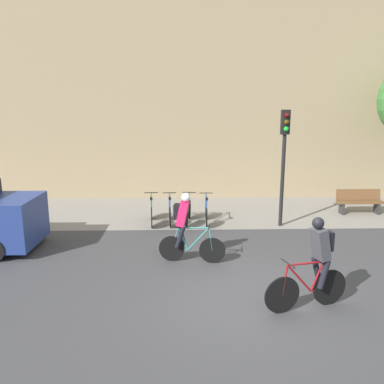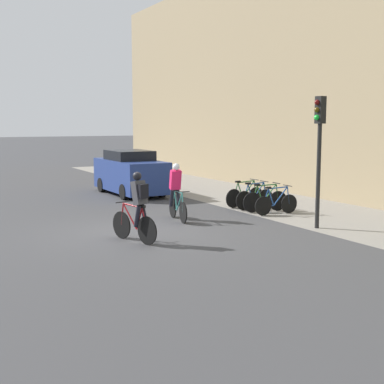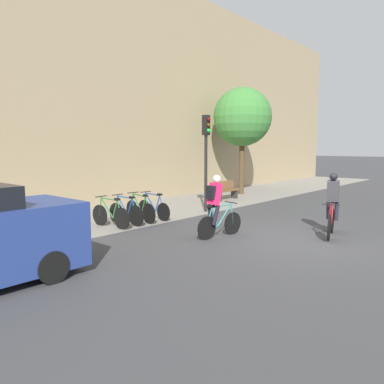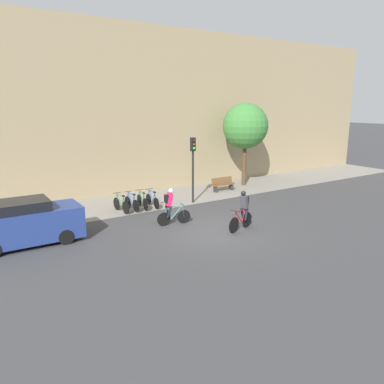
% 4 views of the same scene
% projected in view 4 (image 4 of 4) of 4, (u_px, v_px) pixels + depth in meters
% --- Properties ---
extents(ground, '(200.00, 200.00, 0.00)m').
position_uv_depth(ground, '(218.00, 231.00, 16.72)').
color(ground, '#3D3D3F').
extents(kerb_strip, '(44.00, 4.50, 0.01)m').
position_uv_depth(kerb_strip, '(150.00, 200.00, 22.23)').
color(kerb_strip, gray).
rests_on(kerb_strip, ground).
extents(building_facade, '(44.00, 0.60, 10.33)m').
position_uv_depth(building_facade, '(129.00, 111.00, 23.15)').
color(building_facade, '#9E8966').
rests_on(building_facade, ground).
extents(cyclist_pink, '(1.66, 0.52, 1.77)m').
position_uv_depth(cyclist_pink, '(170.00, 206.00, 17.39)').
color(cyclist_pink, black).
rests_on(cyclist_pink, ground).
extents(cyclist_grey, '(1.70, 0.62, 1.80)m').
position_uv_depth(cyclist_grey, '(243.00, 209.00, 16.80)').
color(cyclist_grey, black).
rests_on(cyclist_grey, ground).
extents(parked_bike_0, '(0.46, 1.69, 0.97)m').
position_uv_depth(parked_bike_0, '(121.00, 205.00, 19.65)').
color(parked_bike_0, black).
rests_on(parked_bike_0, ground).
extents(parked_bike_1, '(0.46, 1.62, 0.97)m').
position_uv_depth(parked_bike_1, '(132.00, 203.00, 19.98)').
color(parked_bike_1, black).
rests_on(parked_bike_1, ground).
extents(parked_bike_2, '(0.46, 1.68, 0.98)m').
position_uv_depth(parked_bike_2, '(142.00, 201.00, 20.30)').
color(parked_bike_2, black).
rests_on(parked_bike_2, ground).
extents(parked_bike_3, '(0.46, 1.66, 0.95)m').
position_uv_depth(parked_bike_3, '(152.00, 200.00, 20.63)').
color(parked_bike_3, black).
rests_on(parked_bike_3, ground).
extents(traffic_light_pole, '(0.26, 0.30, 3.74)m').
position_uv_depth(traffic_light_pole, '(193.00, 158.00, 21.08)').
color(traffic_light_pole, black).
rests_on(traffic_light_pole, ground).
extents(bench, '(1.63, 0.44, 0.89)m').
position_uv_depth(bench, '(223.00, 184.00, 24.47)').
color(bench, brown).
rests_on(bench, ground).
extents(parked_car, '(4.30, 1.84, 1.85)m').
position_uv_depth(parked_car, '(25.00, 223.00, 14.94)').
color(parked_car, navy).
rests_on(parked_car, ground).
extents(street_tree_0, '(3.09, 3.09, 5.67)m').
position_uv_depth(street_tree_0, '(245.00, 126.00, 25.42)').
color(street_tree_0, '#4C3823').
rests_on(street_tree_0, ground).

